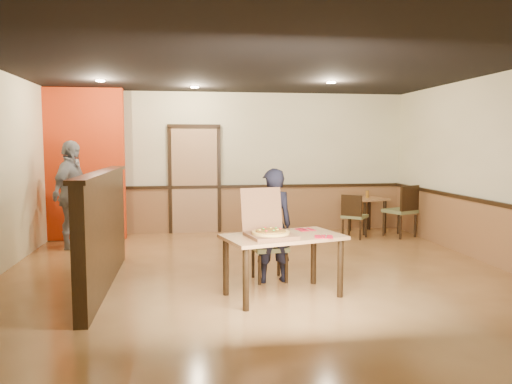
# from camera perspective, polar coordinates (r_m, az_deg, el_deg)

# --- Properties ---
(floor) EXTENTS (7.00, 7.00, 0.00)m
(floor) POSITION_cam_1_polar(r_m,az_deg,el_deg) (6.83, 0.48, -9.57)
(floor) COLOR #C1864B
(floor) RESTS_ON ground
(ceiling) EXTENTS (7.00, 7.00, 0.00)m
(ceiling) POSITION_cam_1_polar(r_m,az_deg,el_deg) (6.67, 0.50, 14.32)
(ceiling) COLOR black
(ceiling) RESTS_ON wall_back
(wall_back) EXTENTS (7.00, 0.00, 7.00)m
(wall_back) POSITION_cam_1_polar(r_m,az_deg,el_deg) (10.08, -2.49, 3.37)
(wall_back) COLOR #F1ECBD
(wall_back) RESTS_ON floor
(wall_right) EXTENTS (0.00, 7.00, 7.00)m
(wall_right) POSITION_cam_1_polar(r_m,az_deg,el_deg) (7.92, 26.40, 2.20)
(wall_right) COLOR #F1ECBD
(wall_right) RESTS_ON floor
(wainscot_back) EXTENTS (7.00, 0.04, 0.90)m
(wainscot_back) POSITION_cam_1_polar(r_m,az_deg,el_deg) (10.13, -2.45, -2.01)
(wainscot_back) COLOR olive
(wainscot_back) RESTS_ON floor
(chair_rail_back) EXTENTS (7.00, 0.06, 0.06)m
(chair_rail_back) POSITION_cam_1_polar(r_m,az_deg,el_deg) (10.06, -2.45, 0.63)
(chair_rail_back) COLOR black
(chair_rail_back) RESTS_ON wall_back
(wainscot_right) EXTENTS (0.04, 7.00, 0.90)m
(wainscot_right) POSITION_cam_1_polar(r_m,az_deg,el_deg) (8.01, 25.93, -4.59)
(wainscot_right) COLOR olive
(wainscot_right) RESTS_ON floor
(chair_rail_right) EXTENTS (0.06, 7.00, 0.06)m
(chair_rail_right) POSITION_cam_1_polar(r_m,az_deg,el_deg) (7.93, 25.95, -1.25)
(chair_rail_right) COLOR black
(chair_rail_right) RESTS_ON wall_right
(back_door) EXTENTS (0.90, 0.06, 2.10)m
(back_door) POSITION_cam_1_polar(r_m,az_deg,el_deg) (10.01, -7.02, 1.32)
(back_door) COLOR tan
(back_door) RESTS_ON wall_back
(booth_partition) EXTENTS (0.20, 3.10, 1.44)m
(booth_partition) POSITION_cam_1_polar(r_m,az_deg,el_deg) (6.49, -17.03, -3.98)
(booth_partition) COLOR black
(booth_partition) RESTS_ON floor
(red_accent_panel) EXTENTS (1.60, 0.20, 2.78)m
(red_accent_panel) POSITION_cam_1_polar(r_m,az_deg,el_deg) (9.72, -19.49, 2.98)
(red_accent_panel) COLOR red
(red_accent_panel) RESTS_ON floor
(spot_a) EXTENTS (0.14, 0.14, 0.02)m
(spot_a) POSITION_cam_1_polar(r_m,az_deg,el_deg) (8.48, -17.36, 12.06)
(spot_a) COLOR #FFD7B2
(spot_a) RESTS_ON ceiling
(spot_b) EXTENTS (0.14, 0.14, 0.02)m
(spot_b) POSITION_cam_1_polar(r_m,az_deg,el_deg) (9.08, -7.04, 11.82)
(spot_b) COLOR #FFD7B2
(spot_b) RESTS_ON ceiling
(spot_c) EXTENTS (0.14, 0.14, 0.02)m
(spot_c) POSITION_cam_1_polar(r_m,az_deg,el_deg) (8.43, 8.59, 12.29)
(spot_c) COLOR #FFD7B2
(spot_c) RESTS_ON ceiling
(main_table) EXTENTS (1.51, 1.11, 0.72)m
(main_table) POSITION_cam_1_polar(r_m,az_deg,el_deg) (5.84, 3.09, -6.00)
(main_table) COLOR #AC7948
(main_table) RESTS_ON floor
(diner_chair) EXTENTS (0.47, 0.47, 0.87)m
(diner_chair) POSITION_cam_1_polar(r_m,az_deg,el_deg) (6.59, 1.40, -5.90)
(diner_chair) COLOR olive
(diner_chair) RESTS_ON floor
(side_chair_left) EXTENTS (0.58, 0.58, 0.83)m
(side_chair_left) POSITION_cam_1_polar(r_m,az_deg,el_deg) (9.56, 11.09, -2.53)
(side_chair_left) COLOR olive
(side_chair_left) RESTS_ON floor
(side_chair_right) EXTENTS (0.66, 0.66, 1.00)m
(side_chair_right) POSITION_cam_1_polar(r_m,az_deg,el_deg) (9.89, 16.45, -1.85)
(side_chair_right) COLOR olive
(side_chair_right) RESTS_ON floor
(side_table) EXTENTS (0.81, 0.81, 0.70)m
(side_table) POSITION_cam_1_polar(r_m,az_deg,el_deg) (10.28, 12.58, -1.60)
(side_table) COLOR #AC7948
(side_table) RESTS_ON floor
(diner) EXTENTS (0.57, 0.41, 1.47)m
(diner) POSITION_cam_1_polar(r_m,az_deg,el_deg) (6.41, 1.87, -3.86)
(diner) COLOR black
(diner) RESTS_ON floor
(passerby) EXTENTS (0.70, 1.16, 1.84)m
(passerby) POSITION_cam_1_polar(r_m,az_deg,el_deg) (8.98, -20.36, -0.31)
(passerby) COLOR gray
(passerby) RESTS_ON floor
(pizza_box) EXTENTS (0.62, 0.69, 0.54)m
(pizza_box) POSITION_cam_1_polar(r_m,az_deg,el_deg) (5.73, 1.49, -4.41)
(pizza_box) COLOR brown
(pizza_box) RESTS_ON main_table
(pizza) EXTENTS (0.52, 0.52, 0.03)m
(pizza) POSITION_cam_1_polar(r_m,az_deg,el_deg) (5.69, 1.70, -4.67)
(pizza) COLOR #E8BA54
(pizza) RESTS_ON pizza_box
(napkin_near) EXTENTS (0.25, 0.25, 0.01)m
(napkin_near) POSITION_cam_1_polar(r_m,az_deg,el_deg) (5.76, 7.74, -5.08)
(napkin_near) COLOR red
(napkin_near) RESTS_ON main_table
(napkin_far) EXTENTS (0.24, 0.24, 0.01)m
(napkin_far) POSITION_cam_1_polar(r_m,az_deg,el_deg) (6.20, 5.64, -4.29)
(napkin_far) COLOR red
(napkin_far) RESTS_ON main_table
(condiment) EXTENTS (0.06, 0.06, 0.15)m
(condiment) POSITION_cam_1_polar(r_m,az_deg,el_deg) (10.22, 12.59, -0.25)
(condiment) COLOR #9A631C
(condiment) RESTS_ON side_table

